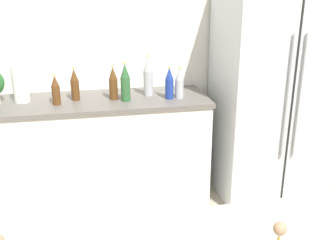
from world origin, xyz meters
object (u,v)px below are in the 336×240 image
paper_towel_roll (20,84)px  back_bottle_4 (148,77)px  back_bottle_6 (125,83)px  back_bottle_2 (179,84)px  back_bottle_5 (169,84)px  back_bottle_3 (113,84)px  back_bottle_0 (56,90)px  back_bottle_1 (75,85)px  refrigerator (270,96)px

paper_towel_roll → back_bottle_4: back_bottle_4 is taller
back_bottle_4 → back_bottle_6: (-0.19, -0.12, -0.01)m
back_bottle_2 → back_bottle_5: (-0.08, 0.00, 0.01)m
back_bottle_2 → back_bottle_4: back_bottle_4 is taller
back_bottle_3 → back_bottle_6: 0.11m
back_bottle_0 → back_bottle_2: 0.94m
back_bottle_0 → back_bottle_6: bearing=-0.1°
back_bottle_6 → back_bottle_4: bearing=31.7°
back_bottle_5 → back_bottle_2: bearing=-2.1°
back_bottle_3 → back_bottle_2: bearing=-7.4°
back_bottle_4 → back_bottle_5: 0.20m
back_bottle_1 → back_bottle_2: back_bottle_1 is taller
paper_towel_roll → back_bottle_4: bearing=-0.3°
paper_towel_roll → back_bottle_4: 0.98m
back_bottle_1 → back_bottle_4: 0.58m
back_bottle_6 → refrigerator: bearing=0.5°
paper_towel_roll → back_bottle_2: paper_towel_roll is taller
back_bottle_2 → refrigerator: bearing=1.2°
back_bottle_0 → back_bottle_3: size_ratio=0.87×
back_bottle_6 → back_bottle_0: bearing=179.9°
back_bottle_1 → paper_towel_roll: bearing=175.7°
back_bottle_3 → back_bottle_4: 0.29m
back_bottle_6 → paper_towel_roll: bearing=170.9°
back_bottle_2 → back_bottle_3: (-0.51, 0.07, 0.01)m
paper_towel_roll → back_bottle_4: size_ratio=0.85×
back_bottle_5 → back_bottle_6: 0.34m
back_bottle_4 → back_bottle_5: size_ratio=1.27×
paper_towel_roll → back_bottle_6: (0.78, -0.13, 0.00)m
back_bottle_0 → back_bottle_4: (0.71, 0.12, 0.05)m
back_bottle_0 → back_bottle_1: (0.14, 0.09, 0.01)m
back_bottle_3 → back_bottle_6: back_bottle_6 is taller
back_bottle_0 → back_bottle_3: (0.43, 0.06, 0.02)m
back_bottle_0 → back_bottle_1: back_bottle_1 is taller
back_bottle_1 → back_bottle_2: bearing=-7.3°
back_bottle_0 → back_bottle_6: back_bottle_6 is taller
back_bottle_4 → paper_towel_roll: bearing=179.7°
back_bottle_0 → back_bottle_5: back_bottle_5 is taller
refrigerator → back_bottle_5: size_ratio=6.76×
refrigerator → back_bottle_4: 1.04m
refrigerator → back_bottle_3: 1.31m
paper_towel_roll → back_bottle_0: size_ratio=1.20×
back_bottle_3 → back_bottle_5: size_ratio=1.04×
back_bottle_1 → back_bottle_3: size_ratio=0.97×
refrigerator → back_bottle_6: 1.23m
refrigerator → paper_towel_roll: size_ratio=6.23×
refrigerator → back_bottle_0: bearing=-179.7°
paper_towel_roll → back_bottle_4: (0.98, -0.01, 0.02)m
back_bottle_0 → back_bottle_5: size_ratio=0.90×
back_bottle_1 → back_bottle_5: bearing=-7.9°
refrigerator → back_bottle_6: size_ratio=5.78×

